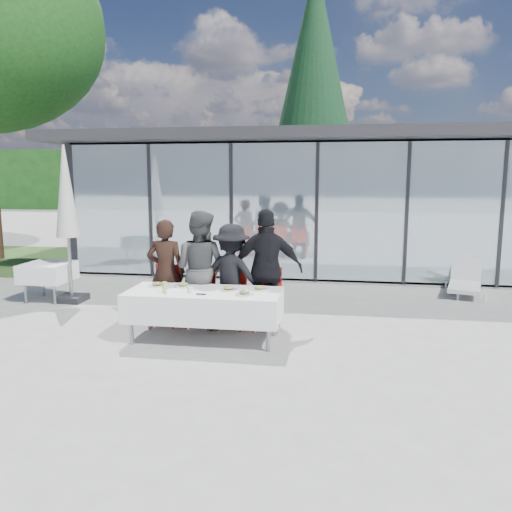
{
  "coord_description": "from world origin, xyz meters",
  "views": [
    {
      "loc": [
        1.44,
        -7.19,
        2.4
      ],
      "look_at": [
        0.11,
        1.2,
        1.05
      ],
      "focal_mm": 35.0,
      "sensor_mm": 36.0,
      "label": 1
    }
  ],
  "objects_px": {
    "diner_chair_d": "(267,295)",
    "diner_chair_b": "(201,293)",
    "plate_b": "(183,285)",
    "plate_d": "(259,288)",
    "plate_extra": "(245,293)",
    "diner_c": "(232,276)",
    "conifer_tree": "(314,83)",
    "market_umbrella": "(66,201)",
    "plate_a": "(157,285)",
    "lounger": "(465,281)",
    "diner_a": "(166,272)",
    "diner_chair_a": "(167,291)",
    "plate_c": "(229,289)",
    "spare_chair_b": "(474,262)",
    "diner_chair_c": "(232,294)",
    "juice_bottle": "(165,287)",
    "folded_eyeglasses": "(201,294)",
    "diner_b": "(200,269)",
    "spare_table_left": "(48,272)",
    "diner_d": "(267,270)",
    "dining_table": "(204,305)"
  },
  "relations": [
    {
      "from": "diner_chair_d",
      "to": "diner_chair_b",
      "type": "bearing_deg",
      "value": 180.0
    },
    {
      "from": "plate_b",
      "to": "plate_d",
      "type": "relative_size",
      "value": 1.0
    },
    {
      "from": "plate_extra",
      "to": "diner_chair_d",
      "type": "bearing_deg",
      "value": 77.55
    },
    {
      "from": "diner_c",
      "to": "conifer_tree",
      "type": "xyz_separation_m",
      "value": [
        0.67,
        12.55,
        5.15
      ]
    },
    {
      "from": "diner_c",
      "to": "market_umbrella",
      "type": "xyz_separation_m",
      "value": [
        -3.43,
        1.15,
        1.11
      ]
    },
    {
      "from": "diner_c",
      "to": "plate_a",
      "type": "relative_size",
      "value": 6.08
    },
    {
      "from": "diner_chair_b",
      "to": "lounger",
      "type": "relative_size",
      "value": 0.68
    },
    {
      "from": "diner_a",
      "to": "conifer_tree",
      "type": "height_order",
      "value": "conifer_tree"
    },
    {
      "from": "plate_d",
      "to": "diner_chair_a",
      "type": "bearing_deg",
      "value": 160.63
    },
    {
      "from": "plate_c",
      "to": "spare_chair_b",
      "type": "height_order",
      "value": "spare_chair_b"
    },
    {
      "from": "diner_chair_c",
      "to": "plate_b",
      "type": "xyz_separation_m",
      "value": [
        -0.65,
        -0.53,
        0.24
      ]
    },
    {
      "from": "market_umbrella",
      "to": "conifer_tree",
      "type": "bearing_deg",
      "value": 70.23
    },
    {
      "from": "juice_bottle",
      "to": "folded_eyeglasses",
      "type": "relative_size",
      "value": 1.17
    },
    {
      "from": "diner_chair_c",
      "to": "plate_b",
      "type": "height_order",
      "value": "diner_chair_c"
    },
    {
      "from": "diner_c",
      "to": "plate_d",
      "type": "xyz_separation_m",
      "value": [
        0.53,
        -0.54,
        -0.06
      ]
    },
    {
      "from": "plate_a",
      "to": "diner_chair_b",
      "type": "bearing_deg",
      "value": 46.84
    },
    {
      "from": "diner_b",
      "to": "plate_b",
      "type": "height_order",
      "value": "diner_b"
    },
    {
      "from": "diner_a",
      "to": "spare_table_left",
      "type": "bearing_deg",
      "value": -25.01
    },
    {
      "from": "diner_chair_b",
      "to": "spare_table_left",
      "type": "distance_m",
      "value": 3.59
    },
    {
      "from": "diner_d",
      "to": "plate_d",
      "type": "relative_size",
      "value": 6.95
    },
    {
      "from": "diner_a",
      "to": "diner_chair_b",
      "type": "height_order",
      "value": "diner_a"
    },
    {
      "from": "diner_chair_b",
      "to": "plate_d",
      "type": "bearing_deg",
      "value": -28.53
    },
    {
      "from": "diner_chair_d",
      "to": "market_umbrella",
      "type": "relative_size",
      "value": 0.33
    },
    {
      "from": "diner_chair_b",
      "to": "juice_bottle",
      "type": "distance_m",
      "value": 1.04
    },
    {
      "from": "plate_extra",
      "to": "juice_bottle",
      "type": "relative_size",
      "value": 1.68
    },
    {
      "from": "plate_a",
      "to": "plate_c",
      "type": "xyz_separation_m",
      "value": [
        1.14,
        -0.11,
        0.0
      ]
    },
    {
      "from": "juice_bottle",
      "to": "folded_eyeglasses",
      "type": "bearing_deg",
      "value": -3.29
    },
    {
      "from": "plate_b",
      "to": "diner_d",
      "type": "bearing_deg",
      "value": 22.15
    },
    {
      "from": "diner_chair_a",
      "to": "plate_d",
      "type": "relative_size",
      "value": 3.55
    },
    {
      "from": "diner_chair_c",
      "to": "spare_table_left",
      "type": "bearing_deg",
      "value": 163.87
    },
    {
      "from": "diner_c",
      "to": "plate_extra",
      "type": "height_order",
      "value": "diner_c"
    },
    {
      "from": "diner_chair_a",
      "to": "folded_eyeglasses",
      "type": "distance_m",
      "value": 1.33
    },
    {
      "from": "market_umbrella",
      "to": "lounger",
      "type": "height_order",
      "value": "market_umbrella"
    },
    {
      "from": "diner_chair_a",
      "to": "plate_b",
      "type": "bearing_deg",
      "value": -50.11
    },
    {
      "from": "diner_chair_a",
      "to": "diner_chair_d",
      "type": "height_order",
      "value": "same"
    },
    {
      "from": "diner_a",
      "to": "diner_b",
      "type": "relative_size",
      "value": 0.92
    },
    {
      "from": "diner_a",
      "to": "plate_c",
      "type": "relative_size",
      "value": 6.31
    },
    {
      "from": "diner_a",
      "to": "diner_d",
      "type": "height_order",
      "value": "diner_d"
    },
    {
      "from": "plate_b",
      "to": "folded_eyeglasses",
      "type": "bearing_deg",
      "value": -48.88
    },
    {
      "from": "juice_bottle",
      "to": "lounger",
      "type": "bearing_deg",
      "value": 38.25
    },
    {
      "from": "diner_chair_a",
      "to": "plate_extra",
      "type": "xyz_separation_m",
      "value": [
        1.46,
        -0.91,
        0.24
      ]
    },
    {
      "from": "diner_chair_c",
      "to": "diner_chair_d",
      "type": "xyz_separation_m",
      "value": [
        0.57,
        0.0,
        0.0
      ]
    },
    {
      "from": "diner_chair_a",
      "to": "spare_chair_b",
      "type": "xyz_separation_m",
      "value": [
        5.75,
        3.79,
        0.0
      ]
    },
    {
      "from": "dining_table",
      "to": "plate_b",
      "type": "xyz_separation_m",
      "value": [
        -0.39,
        0.22,
        0.24
      ]
    },
    {
      "from": "diner_chair_b",
      "to": "plate_d",
      "type": "distance_m",
      "value": 1.22
    },
    {
      "from": "dining_table",
      "to": "folded_eyeglasses",
      "type": "distance_m",
      "value": 0.33
    },
    {
      "from": "dining_table",
      "to": "diner_a",
      "type": "relative_size",
      "value": 1.3
    },
    {
      "from": "spare_table_left",
      "to": "folded_eyeglasses",
      "type": "bearing_deg",
      "value": -30.06
    },
    {
      "from": "dining_table",
      "to": "diner_a",
      "type": "distance_m",
      "value": 1.14
    },
    {
      "from": "diner_b",
      "to": "diner_chair_a",
      "type": "bearing_deg",
      "value": 12.36
    }
  ]
}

